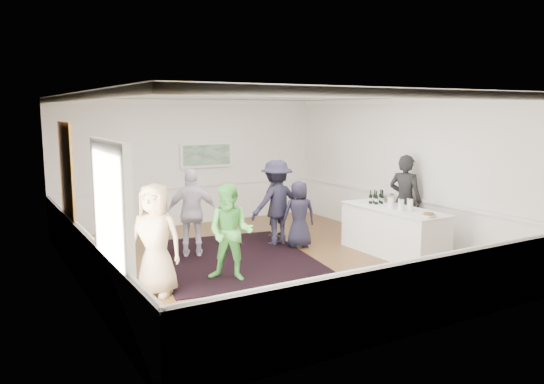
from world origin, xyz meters
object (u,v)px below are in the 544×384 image
bartender (405,200)px  nut_bowl (429,215)px  guest_dark_a (277,203)px  guest_navy (299,214)px  serving_table (393,231)px  guest_green (231,232)px  guest_tan (155,240)px  guest_dark_b (276,202)px  guest_lilac (193,213)px  ice_bucket (389,200)px

bartender → nut_bowl: 1.73m
guest_dark_a → guest_navy: bearing=121.9°
serving_table → nut_bowl: size_ratio=9.01×
guest_green → guest_navy: (2.24, 1.28, -0.12)m
bartender → guest_tan: bearing=70.4°
bartender → guest_dark_b: bearing=21.2°
guest_tan → guest_navy: (3.60, 1.36, -0.18)m
guest_lilac → guest_navy: bearing=-168.7°
guest_navy → nut_bowl: 2.79m
bartender → nut_bowl: size_ratio=7.49×
guest_tan → nut_bowl: guest_tan is taller
guest_lilac → guest_dark_a: bearing=-157.6°
bartender → guest_green: 4.37m
guest_lilac → bartender: bearing=-175.1°
bartender → guest_navy: 2.34m
nut_bowl → serving_table: bearing=85.1°
bartender → guest_tan: 5.73m
guest_navy → nut_bowl: (1.25, -2.48, 0.29)m
serving_table → bartender: (0.77, 0.50, 0.51)m
guest_dark_b → guest_tan: bearing=18.3°
guest_green → guest_dark_b: bearing=86.8°
bartender → guest_dark_b: size_ratio=1.21×
guest_tan → guest_dark_a: guest_dark_a is taller
guest_dark_a → serving_table: bearing=128.4°
guest_navy → ice_bucket: size_ratio=5.54×
guest_tan → guest_green: 1.36m
nut_bowl → guest_tan: bearing=167.0°
serving_table → guest_tan: guest_tan is taller
bartender → guest_navy: bartender is taller
bartender → guest_green: bearing=70.6°
bartender → ice_bucket: size_ratio=7.64×
guest_dark_b → ice_bucket: guest_dark_b is taller
guest_green → guest_dark_a: size_ratio=0.90×
serving_table → nut_bowl: (-0.09, -1.01, 0.52)m
guest_lilac → guest_navy: guest_lilac is taller
guest_tan → ice_bucket: bearing=42.8°
serving_table → bartender: bearing=32.9°
guest_dark_a → guest_dark_b: (0.37, 0.65, -0.11)m
guest_tan → guest_green: (1.36, 0.08, -0.06)m
guest_navy → ice_bucket: 1.90m
serving_table → guest_dark_b: 2.88m
ice_bucket → bartender: bearing=19.8°
guest_green → guest_lilac: (-0.00, 1.75, 0.04)m
guest_dark_b → nut_bowl: 3.77m
serving_table → guest_tan: bearing=178.7°
bartender → guest_dark_b: bartender is taller
bartender → guest_tan: bartender is taller
guest_dark_b → ice_bucket: 2.69m
guest_tan → nut_bowl: bearing=28.3°
serving_table → guest_lilac: bearing=151.5°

